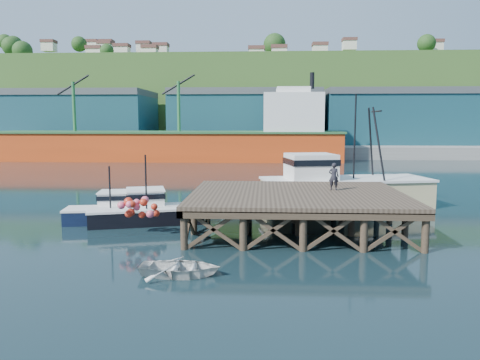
# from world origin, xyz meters

# --- Properties ---
(ground) EXTENTS (300.00, 300.00, 0.00)m
(ground) POSITION_xyz_m (0.00, 0.00, 0.00)
(ground) COLOR black
(ground) RESTS_ON ground
(wharf) EXTENTS (12.00, 10.00, 2.62)m
(wharf) POSITION_xyz_m (5.50, -0.19, 1.94)
(wharf) COLOR brown
(wharf) RESTS_ON ground
(far_quay) EXTENTS (160.00, 40.00, 2.00)m
(far_quay) POSITION_xyz_m (0.00, 70.00, 1.00)
(far_quay) COLOR gray
(far_quay) RESTS_ON ground
(warehouse_left) EXTENTS (32.00, 16.00, 9.00)m
(warehouse_left) POSITION_xyz_m (-35.00, 65.00, 6.50)
(warehouse_left) COLOR #194152
(warehouse_left) RESTS_ON far_quay
(warehouse_mid) EXTENTS (28.00, 16.00, 9.00)m
(warehouse_mid) POSITION_xyz_m (0.00, 65.00, 6.50)
(warehouse_mid) COLOR #194152
(warehouse_mid) RESTS_ON far_quay
(warehouse_right) EXTENTS (30.00, 16.00, 9.00)m
(warehouse_right) POSITION_xyz_m (30.00, 65.00, 6.50)
(warehouse_right) COLOR #194152
(warehouse_right) RESTS_ON far_quay
(cargo_ship) EXTENTS (55.50, 10.00, 13.75)m
(cargo_ship) POSITION_xyz_m (-8.46, 48.00, 3.31)
(cargo_ship) COLOR #D84214
(cargo_ship) RESTS_ON ground
(hillside) EXTENTS (220.00, 50.00, 22.00)m
(hillside) POSITION_xyz_m (0.00, 100.00, 11.00)
(hillside) COLOR #2D511E
(hillside) RESTS_ON ground
(boat_navy) EXTENTS (5.87, 3.49, 3.52)m
(boat_navy) POSITION_xyz_m (-5.67, 1.38, 0.71)
(boat_navy) COLOR black
(boat_navy) RESTS_ON ground
(boat_black) EXTENTS (7.25, 6.01, 4.22)m
(boat_black) POSITION_xyz_m (-3.58, 1.31, 0.77)
(boat_black) COLOR black
(boat_black) RESTS_ON ground
(trawler) EXTENTS (12.66, 6.69, 8.05)m
(trawler) POSITION_xyz_m (9.30, 7.44, 1.66)
(trawler) COLOR beige
(trawler) RESTS_ON ground
(dinghy) EXTENTS (3.33, 2.44, 0.67)m
(dinghy) POSITION_xyz_m (0.29, -8.57, 0.34)
(dinghy) COLOR silver
(dinghy) RESTS_ON ground
(dockworker) EXTENTS (0.65, 0.49, 1.62)m
(dockworker) POSITION_xyz_m (7.72, 0.96, 2.94)
(dockworker) COLOR black
(dockworker) RESTS_ON wharf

